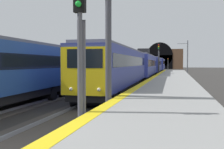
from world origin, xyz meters
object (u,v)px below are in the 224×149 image
object	(u,v)px
train_adjacent_platform	(60,67)
railway_signal_mid	(159,58)
train_main_approaching	(150,65)
railway_signal_near	(80,46)
railway_signal_far	(168,63)
overhead_signal_gantry	(25,0)
catenary_mast_near	(187,58)

from	to	relation	value
train_adjacent_platform	railway_signal_mid	world-z (taller)	railway_signal_mid
train_main_approaching	railway_signal_mid	size ratio (longest dim) A/B	12.42
train_main_approaching	railway_signal_near	distance (m)	42.75
railway_signal_near	railway_signal_far	world-z (taller)	railway_signal_near
train_main_approaching	railway_signal_near	world-z (taller)	railway_signal_near
train_main_approaching	overhead_signal_gantry	size ratio (longest dim) A/B	8.62
train_adjacent_platform	overhead_signal_gantry	xyz separation A→B (m)	(-8.92, -2.24, 3.41)
railway_signal_far	railway_signal_near	bearing A→B (deg)	0.00
train_main_approaching	railway_signal_far	xyz separation A→B (m)	(48.70, -1.90, 0.38)
train_adjacent_platform	railway_signal_far	world-z (taller)	railway_signal_far
railway_signal_far	catenary_mast_near	distance (m)	44.19
train_main_approaching	overhead_signal_gantry	xyz separation A→B (m)	(-39.13, 2.24, 3.45)
train_main_approaching	catenary_mast_near	world-z (taller)	catenary_mast_near
railway_signal_mid	overhead_signal_gantry	size ratio (longest dim) A/B	0.69
railway_signal_far	overhead_signal_gantry	bearing A→B (deg)	-2.69
railway_signal_far	train_main_approaching	bearing A→B (deg)	-2.23
railway_signal_mid	overhead_signal_gantry	world-z (taller)	overhead_signal_gantry
train_main_approaching	train_adjacent_platform	xyz separation A→B (m)	(-30.21, 4.47, 0.04)
railway_signal_mid	railway_signal_far	bearing A→B (deg)	-180.00
overhead_signal_gantry	catenary_mast_near	xyz separation A→B (m)	(43.95, -9.21, -2.04)
train_adjacent_platform	overhead_signal_gantry	bearing A→B (deg)	-167.37
catenary_mast_near	train_adjacent_platform	bearing A→B (deg)	161.90
train_main_approaching	catenary_mast_near	bearing A→B (deg)	123.54
train_main_approaching	overhead_signal_gantry	distance (m)	39.35
railway_signal_far	catenary_mast_near	xyz separation A→B (m)	(-43.89, -5.08, 1.03)
train_adjacent_platform	overhead_signal_gantry	size ratio (longest dim) A/B	4.68
train_main_approaching	railway_signal_far	bearing A→B (deg)	176.70
overhead_signal_gantry	catenary_mast_near	world-z (taller)	overhead_signal_gantry
train_main_approaching	railway_signal_far	size ratio (longest dim) A/B	16.80
train_main_approaching	railway_signal_near	bearing A→B (deg)	1.47
train_adjacent_platform	train_main_approaching	bearing A→B (deg)	-9.85
railway_signal_mid	overhead_signal_gantry	xyz separation A→B (m)	(-35.67, 4.13, 2.12)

